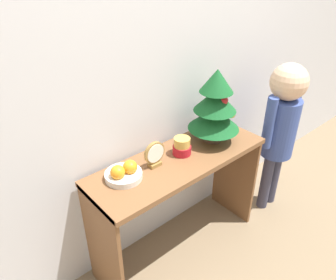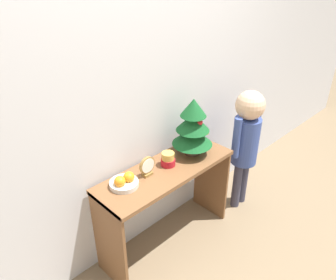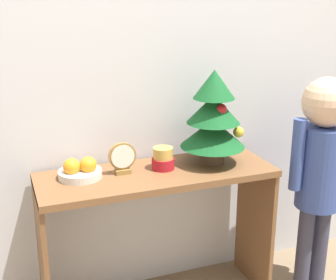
% 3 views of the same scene
% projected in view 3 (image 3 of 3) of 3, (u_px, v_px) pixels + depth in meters
% --- Properties ---
extents(back_wall, '(7.00, 0.05, 2.50)m').
position_uv_depth(back_wall, '(139.00, 35.00, 2.09)').
color(back_wall, silver).
rests_on(back_wall, ground_plane).
extents(console_table, '(1.05, 0.37, 0.68)m').
position_uv_depth(console_table, '(157.00, 205.00, 2.10)').
color(console_table, brown).
rests_on(console_table, ground_plane).
extents(mini_tree, '(0.29, 0.29, 0.43)m').
position_uv_depth(mini_tree, '(213.00, 117.00, 2.09)').
color(mini_tree, '#4C3828').
rests_on(mini_tree, console_table).
extents(fruit_bowl, '(0.19, 0.19, 0.09)m').
position_uv_depth(fruit_bowl, '(80.00, 171.00, 1.98)').
color(fruit_bowl, silver).
rests_on(fruit_bowl, console_table).
extents(singing_bowl, '(0.10, 0.10, 0.10)m').
position_uv_depth(singing_bowl, '(163.00, 159.00, 2.08)').
color(singing_bowl, '#AD1923').
rests_on(singing_bowl, console_table).
extents(desk_clock, '(0.12, 0.04, 0.14)m').
position_uv_depth(desk_clock, '(122.00, 158.00, 2.01)').
color(desk_clock, olive).
rests_on(desk_clock, console_table).
extents(child_figure, '(0.34, 0.23, 1.07)m').
position_uv_depth(child_figure, '(322.00, 157.00, 2.20)').
color(child_figure, '#38384C').
rests_on(child_figure, ground_plane).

